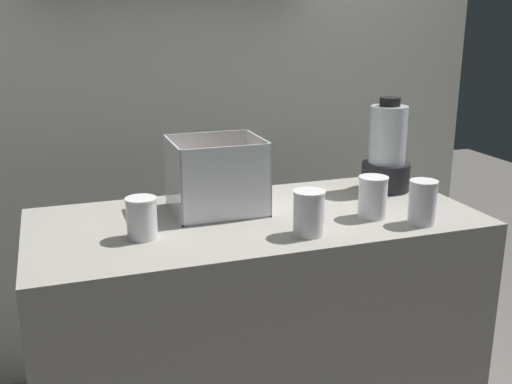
# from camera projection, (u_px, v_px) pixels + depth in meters

# --- Properties ---
(counter) EXTENTS (1.40, 0.64, 0.90)m
(counter) POSITION_uv_depth(u_px,v_px,m) (256.00, 343.00, 2.04)
(counter) COLOR #9E998E
(counter) RESTS_ON ground_plane
(back_wall_unit) EXTENTS (2.60, 0.24, 2.50)m
(back_wall_unit) POSITION_uv_depth(u_px,v_px,m) (194.00, 76.00, 2.50)
(back_wall_unit) COLOR silver
(back_wall_unit) RESTS_ON ground_plane
(carrot_display_bin) EXTENTS (0.29, 0.25, 0.24)m
(carrot_display_bin) POSITION_uv_depth(u_px,v_px,m) (216.00, 188.00, 1.94)
(carrot_display_bin) COLOR white
(carrot_display_bin) RESTS_ON counter
(blender_pitcher) EXTENTS (0.17, 0.17, 0.33)m
(blender_pitcher) POSITION_uv_depth(u_px,v_px,m) (387.00, 153.00, 2.16)
(blender_pitcher) COLOR black
(blender_pitcher) RESTS_ON counter
(juice_cup_mango_far_left) EXTENTS (0.09, 0.09, 0.12)m
(juice_cup_mango_far_left) POSITION_uv_depth(u_px,v_px,m) (142.00, 220.00, 1.71)
(juice_cup_mango_far_left) COLOR white
(juice_cup_mango_far_left) RESTS_ON counter
(juice_cup_beet_left) EXTENTS (0.09, 0.09, 0.13)m
(juice_cup_beet_left) POSITION_uv_depth(u_px,v_px,m) (309.00, 216.00, 1.74)
(juice_cup_beet_left) COLOR white
(juice_cup_beet_left) RESTS_ON counter
(juice_cup_carrot_middle) EXTENTS (0.09, 0.09, 0.13)m
(juice_cup_carrot_middle) POSITION_uv_depth(u_px,v_px,m) (373.00, 199.00, 1.89)
(juice_cup_carrot_middle) COLOR white
(juice_cup_carrot_middle) RESTS_ON counter
(juice_cup_mango_right) EXTENTS (0.09, 0.09, 0.14)m
(juice_cup_mango_right) POSITION_uv_depth(u_px,v_px,m) (422.00, 204.00, 1.83)
(juice_cup_mango_right) COLOR white
(juice_cup_mango_right) RESTS_ON counter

